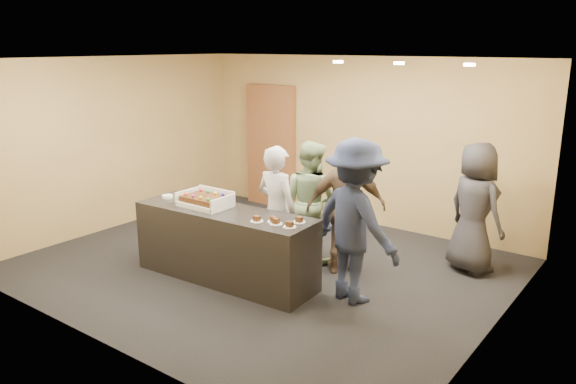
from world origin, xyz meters
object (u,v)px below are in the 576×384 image
object	(u,v)px
person_sage_man	(310,201)
person_dark_suit	(475,208)
cake_box	(206,202)
person_brown_extra	(346,208)
sheet_cake	(205,199)
plate_stack	(168,196)
person_navy_man	(356,222)
serving_counter	(225,245)
storage_cabinet	(271,146)
person_server_grey	(277,211)

from	to	relation	value
person_sage_man	person_dark_suit	distance (m)	2.13
cake_box	person_brown_extra	xyz separation A→B (m)	(1.40, 1.08, -0.08)
sheet_cake	plate_stack	xyz separation A→B (m)	(-0.68, -0.01, -0.08)
sheet_cake	person_sage_man	xyz separation A→B (m)	(0.77, 1.22, -0.18)
cake_box	plate_stack	xyz separation A→B (m)	(-0.68, -0.04, -0.03)
person_navy_man	person_brown_extra	bearing A→B (deg)	-35.38
plate_stack	person_sage_man	distance (m)	1.91
cake_box	person_sage_man	size ratio (longest dim) A/B	0.39
serving_counter	person_navy_man	distance (m)	1.73
storage_cabinet	plate_stack	world-z (taller)	storage_cabinet
serving_counter	plate_stack	size ratio (longest dim) A/B	16.28
cake_box	plate_stack	bearing A→B (deg)	-176.87
person_navy_man	person_brown_extra	distance (m)	0.84
sheet_cake	person_dark_suit	xyz separation A→B (m)	(2.71, 2.11, -0.15)
person_sage_man	person_navy_man	xyz separation A→B (m)	(1.14, -0.77, 0.12)
cake_box	person_server_grey	world-z (taller)	person_server_grey
person_server_grey	person_navy_man	bearing A→B (deg)	-178.30
serving_counter	person_dark_suit	bearing A→B (deg)	38.70
person_brown_extra	person_dark_suit	world-z (taller)	person_brown_extra
person_navy_man	person_dark_suit	world-z (taller)	person_navy_man
storage_cabinet	cake_box	bearing A→B (deg)	-66.20
person_navy_man	person_brown_extra	size ratio (longest dim) A/B	1.09
person_server_grey	person_navy_man	size ratio (longest dim) A/B	0.89
person_brown_extra	person_dark_suit	distance (m)	1.65
serving_counter	cake_box	world-z (taller)	cake_box
storage_cabinet	person_navy_man	xyz separation A→B (m)	(3.23, -2.56, -0.15)
plate_stack	person_sage_man	xyz separation A→B (m)	(1.45, 1.24, -0.10)
storage_cabinet	person_brown_extra	distance (m)	3.33
person_brown_extra	person_server_grey	bearing A→B (deg)	4.02
sheet_cake	plate_stack	distance (m)	0.69
sheet_cake	person_server_grey	distance (m)	0.92
serving_counter	sheet_cake	world-z (taller)	sheet_cake
sheet_cake	person_server_grey	bearing A→B (deg)	34.88
storage_cabinet	person_dark_suit	world-z (taller)	storage_cabinet
cake_box	person_navy_man	world-z (taller)	person_navy_man
person_sage_man	storage_cabinet	bearing A→B (deg)	-37.54
sheet_cake	person_sage_man	bearing A→B (deg)	57.81
storage_cabinet	person_sage_man	distance (m)	2.76
storage_cabinet	person_sage_man	bearing A→B (deg)	-40.54
cake_box	person_brown_extra	size ratio (longest dim) A/B	0.37
person_server_grey	person_brown_extra	xyz separation A→B (m)	(0.65, 0.59, 0.03)
person_server_grey	person_dark_suit	world-z (taller)	person_dark_suit
storage_cabinet	person_brown_extra	world-z (taller)	storage_cabinet
person_sage_man	person_brown_extra	xyz separation A→B (m)	(0.63, -0.12, 0.04)
person_dark_suit	cake_box	bearing A→B (deg)	64.05
person_server_grey	person_sage_man	distance (m)	0.71
cake_box	person_dark_suit	world-z (taller)	person_dark_suit
person_server_grey	person_navy_man	distance (m)	1.18
plate_stack	person_navy_man	world-z (taller)	person_navy_man
storage_cabinet	person_sage_man	xyz separation A→B (m)	(2.09, -1.79, -0.27)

